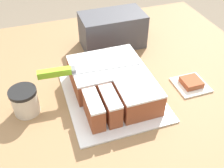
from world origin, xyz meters
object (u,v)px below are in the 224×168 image
at_px(cake, 113,83).
at_px(storage_box, 112,30).
at_px(knife, 68,71).
at_px(coffee_cup, 25,101).
at_px(brownie, 191,82).
at_px(cake_board, 112,94).

height_order(cake, storage_box, storage_box).
distance_m(knife, storage_box, 0.35).
distance_m(knife, coffee_cup, 0.16).
distance_m(coffee_cup, storage_box, 0.48).
relative_size(cake, coffee_cup, 3.42).
relative_size(coffee_cup, brownie, 1.36).
bearing_deg(coffee_cup, storage_box, 37.13).
height_order(cake_board, storage_box, storage_box).
distance_m(cake_board, knife, 0.17).
bearing_deg(cake, storage_box, 71.43).
height_order(brownie, storage_box, storage_box).
height_order(cake_board, brownie, brownie).
bearing_deg(coffee_cup, cake, -1.57).
distance_m(cake_board, brownie, 0.28).
bearing_deg(brownie, coffee_cup, 174.15).
bearing_deg(cake_board, coffee_cup, 177.33).
bearing_deg(coffee_cup, brownie, -5.85).
bearing_deg(cake, brownie, -10.18).
bearing_deg(storage_box, brownie, -63.23).
bearing_deg(knife, cake, -13.51).
distance_m(cake, storage_box, 0.31).
xyz_separation_m(knife, brownie, (0.41, -0.09, -0.08)).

